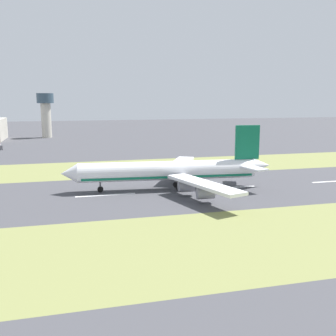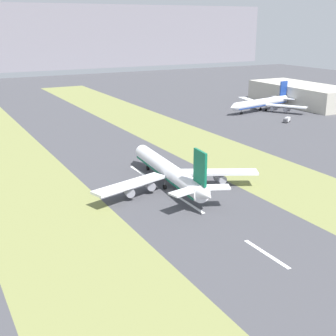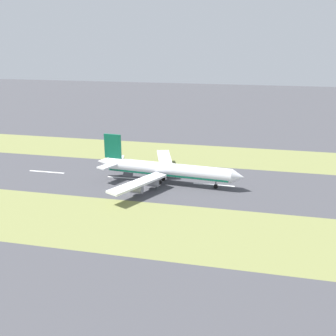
{
  "view_description": "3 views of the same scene",
  "coord_description": "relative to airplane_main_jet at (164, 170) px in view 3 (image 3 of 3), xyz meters",
  "views": [
    {
      "loc": [
        -115.98,
        35.24,
        28.91
      ],
      "look_at": [
        2.28,
        4.91,
        7.0
      ],
      "focal_mm": 42.0,
      "sensor_mm": 36.0,
      "label": 1
    },
    {
      "loc": [
        -75.54,
        -141.34,
        58.8
      ],
      "look_at": [
        2.28,
        4.91,
        7.0
      ],
      "focal_mm": 50.0,
      "sensor_mm": 36.0,
      "label": 2
    },
    {
      "loc": [
        160.62,
        40.36,
        60.52
      ],
      "look_at": [
        2.28,
        4.91,
        7.0
      ],
      "focal_mm": 42.0,
      "sensor_mm": 36.0,
      "label": 3
    }
  ],
  "objects": [
    {
      "name": "ground_plane",
      "position": [
        -2.12,
        -3.01,
        -6.02
      ],
      "size": [
        800.0,
        800.0,
        0.0
      ],
      "primitive_type": "plane",
      "color": "#424247"
    },
    {
      "name": "centreline_dash_mid",
      "position": [
        -2.12,
        -18.1,
        -6.01
      ],
      "size": [
        1.2,
        18.0,
        0.01
      ],
      "primitive_type": "cube",
      "color": "silver",
      "rests_on": "ground"
    },
    {
      "name": "grass_median_east",
      "position": [
        42.88,
        -3.01,
        -6.02
      ],
      "size": [
        40.0,
        600.0,
        0.01
      ],
      "primitive_type": "cube",
      "color": "olive",
      "rests_on": "ground"
    },
    {
      "name": "grass_median_west",
      "position": [
        -47.12,
        -3.01,
        -6.02
      ],
      "size": [
        40.0,
        600.0,
        0.01
      ],
      "primitive_type": "cube",
      "color": "olive",
      "rests_on": "ground"
    },
    {
      "name": "centreline_dash_far",
      "position": [
        -2.12,
        21.9,
        -6.01
      ],
      "size": [
        1.2,
        18.0,
        0.01
      ],
      "primitive_type": "cube",
      "color": "silver",
      "rests_on": "ground"
    },
    {
      "name": "airplane_main_jet",
      "position": [
        0.0,
        0.0,
        0.0
      ],
      "size": [
        63.9,
        67.22,
        20.2
      ],
      "color": "white",
      "rests_on": "ground"
    },
    {
      "name": "centreline_dash_near",
      "position": [
        -2.12,
        -58.1,
        -6.01
      ],
      "size": [
        1.2,
        18.0,
        0.01
      ],
      "primitive_type": "cube",
      "color": "silver",
      "rests_on": "ground"
    }
  ]
}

